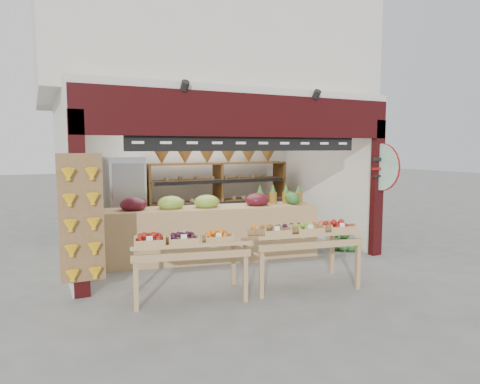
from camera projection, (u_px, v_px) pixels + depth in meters
name	position (u px, v px, depth m)	size (l,w,h in m)	color
ground	(227.00, 258.00, 8.26)	(60.00, 60.00, 0.00)	slate
shop_structure	(196.00, 65.00, 9.29)	(6.36, 5.12, 5.40)	silver
banana_board	(82.00, 221.00, 5.91)	(0.60, 0.15, 1.80)	olive
gift_sign	(381.00, 167.00, 8.24)	(0.04, 0.93, 0.92)	silver
back_shelving	(218.00, 184.00, 9.91)	(3.36, 0.55, 2.04)	brown
refrigerator	(126.00, 202.00, 9.12)	(0.75, 0.75, 1.93)	silver
cardboard_stack	(142.00, 244.00, 8.25)	(0.99, 0.71, 0.71)	beige
mid_counter	(212.00, 231.00, 8.14)	(4.09, 1.47, 1.24)	tan
display_table_left	(181.00, 243.00, 6.05)	(1.74, 1.21, 1.02)	tan
display_table_right	(300.00, 232.00, 6.57)	(1.79, 1.19, 1.05)	tan
watermelon_pile	(343.00, 241.00, 8.92)	(0.62, 0.63, 0.48)	#17461A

